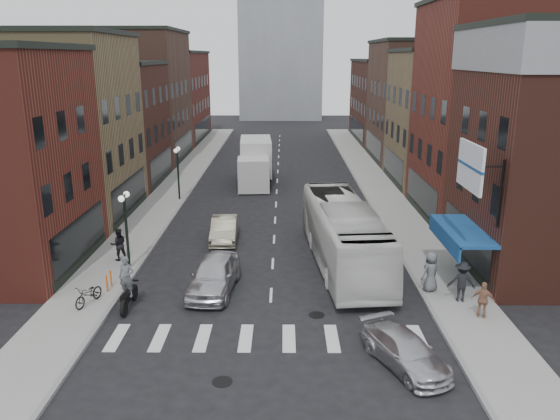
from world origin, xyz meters
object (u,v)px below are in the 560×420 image
(billboard_sign, at_px, (472,168))
(sedan_left_far, at_px, (224,229))
(parked_bicycle, at_px, (89,294))
(ped_right_b, at_px, (483,300))
(streetlamp_near, at_px, (125,216))
(bike_rack, at_px, (109,281))
(ped_right_a, at_px, (462,281))
(curb_car, at_px, (405,351))
(box_truck, at_px, (255,163))
(motorcycle_rider, at_px, (127,285))
(transit_bus, at_px, (343,234))
(sedan_left_near, at_px, (214,275))
(streetlamp_far, at_px, (178,163))
(ped_right_c, at_px, (431,272))
(ped_left_solo, at_px, (119,244))

(billboard_sign, xyz_separation_m, sedan_left_far, (-11.57, 8.23, -5.43))
(parked_bicycle, relative_size, ped_right_b, 1.11)
(streetlamp_near, xyz_separation_m, bike_rack, (-0.20, -2.70, -2.36))
(sedan_left_far, height_order, ped_right_a, ped_right_a)
(billboard_sign, bearing_deg, curb_car, -123.89)
(sedan_left_far, distance_m, parked_bicycle, 10.33)
(box_truck, xyz_separation_m, motorcycle_rider, (-4.33, -24.36, -0.71))
(transit_bus, distance_m, ped_right_b, 8.31)
(bike_rack, xyz_separation_m, ped_right_a, (16.09, -1.12, 0.53))
(sedan_left_near, distance_m, ped_right_b, 11.94)
(billboard_sign, distance_m, bike_rack, 17.14)
(streetlamp_far, xyz_separation_m, sedan_left_far, (4.42, -9.27, -2.21))
(billboard_sign, xyz_separation_m, motorcycle_rider, (-14.80, -0.91, -5.00))
(billboard_sign, xyz_separation_m, bike_rack, (-16.19, 0.80, -5.58))
(billboard_sign, distance_m, ped_right_c, 5.23)
(streetlamp_near, distance_m, motorcycle_rider, 4.90)
(bike_rack, xyz_separation_m, transit_bus, (11.32, 3.71, 1.14))
(parked_bicycle, bearing_deg, ped_right_a, 20.50)
(sedan_left_far, distance_m, curb_car, 15.80)
(motorcycle_rider, height_order, ped_right_a, motorcycle_rider)
(streetlamp_far, xyz_separation_m, ped_left_solo, (-0.82, -12.89, -1.88))
(ped_right_a, bearing_deg, ped_left_solo, -7.83)
(motorcycle_rider, distance_m, parked_bicycle, 1.86)
(bike_rack, xyz_separation_m, ped_left_solo, (-0.62, 3.81, 0.48))
(box_truck, distance_m, ped_left_solo, 19.89)
(ped_right_b, bearing_deg, transit_bus, -27.63)
(ped_left_solo, distance_m, ped_right_b, 18.33)
(streetlamp_near, relative_size, parked_bicycle, 2.35)
(billboard_sign, distance_m, motorcycle_rider, 15.65)
(bike_rack, height_order, sedan_left_near, sedan_left_near)
(streetlamp_far, bearing_deg, billboard_sign, -47.59)
(billboard_sign, height_order, bike_rack, billboard_sign)
(billboard_sign, distance_m, ped_left_solo, 18.16)
(motorcycle_rider, xyz_separation_m, ped_right_b, (15.11, -1.03, -0.19))
(box_truck, height_order, ped_right_a, box_truck)
(streetlamp_far, distance_m, sedan_left_far, 10.50)
(billboard_sign, distance_m, transit_bus, 7.99)
(motorcycle_rider, xyz_separation_m, ped_left_solo, (-2.01, 5.53, -0.10))
(billboard_sign, bearing_deg, transit_bus, 137.17)
(bike_rack, height_order, curb_car, curb_car)
(curb_car, relative_size, ped_right_b, 2.59)
(sedan_left_near, relative_size, ped_right_a, 2.61)
(ped_left_solo, bearing_deg, ped_right_a, 139.86)
(streetlamp_near, height_order, parked_bicycle, streetlamp_near)
(streetlamp_far, xyz_separation_m, curb_car, (12.33, -22.95, -2.32))
(billboard_sign, xyz_separation_m, ped_right_c, (-1.19, 0.75, -5.04))
(billboard_sign, distance_m, streetlamp_far, 23.92)
(billboard_sign, relative_size, box_truck, 0.43)
(billboard_sign, height_order, ped_right_c, billboard_sign)
(billboard_sign, bearing_deg, sedan_left_far, 144.56)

